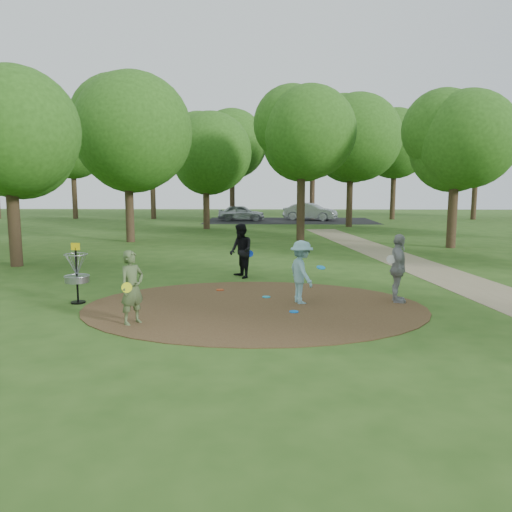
{
  "coord_description": "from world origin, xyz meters",
  "views": [
    {
      "loc": [
        0.39,
        -11.94,
        2.98
      ],
      "look_at": [
        0.0,
        1.2,
        1.1
      ],
      "focal_mm": 35.0,
      "sensor_mm": 36.0,
      "label": 1
    }
  ],
  "objects": [
    {
      "name": "disc_golf_basket",
      "position": [
        -4.5,
        0.3,
        0.87
      ],
      "size": [
        0.63,
        0.63,
        1.54
      ],
      "color": "black",
      "rests_on": "ground"
    },
    {
      "name": "dirt_clearing",
      "position": [
        0.0,
        0.0,
        0.01
      ],
      "size": [
        8.4,
        8.4,
        0.02
      ],
      "primitive_type": "cylinder",
      "color": "#47301C",
      "rests_on": "ground"
    },
    {
      "name": "car_left",
      "position": [
        -2.09,
        29.86,
        0.66
      ],
      "size": [
        3.88,
        1.57,
        1.32
      ],
      "primitive_type": "imported",
      "rotation": [
        0.0,
        0.0,
        1.57
      ],
      "color": "#B2B6BA",
      "rests_on": "ground"
    },
    {
      "name": "disc_ground_blue",
      "position": [
        0.94,
        -0.52,
        0.03
      ],
      "size": [
        0.22,
        0.22,
        0.02
      ],
      "primitive_type": "cylinder",
      "color": "blue",
      "rests_on": "dirt_clearing"
    },
    {
      "name": "player_waiting_with_disc",
      "position": [
        3.62,
        0.61,
        0.88
      ],
      "size": [
        0.61,
        1.08,
        1.76
      ],
      "color": "#97989A",
      "rests_on": "ground"
    },
    {
      "name": "footpath",
      "position": [
        6.5,
        2.0,
        0.01
      ],
      "size": [
        7.55,
        39.89,
        0.01
      ],
      "primitive_type": "cube",
      "rotation": [
        0.0,
        0.0,
        0.14
      ],
      "color": "#8C7A5B",
      "rests_on": "ground"
    },
    {
      "name": "parking_lot",
      "position": [
        2.0,
        30.0,
        0.0
      ],
      "size": [
        14.0,
        8.0,
        0.01
      ],
      "primitive_type": "cube",
      "color": "black",
      "rests_on": "ground"
    },
    {
      "name": "player_walking_with_disc",
      "position": [
        -0.56,
        3.92,
        0.88
      ],
      "size": [
        0.99,
        1.06,
        1.76
      ],
      "color": "black",
      "rests_on": "ground"
    },
    {
      "name": "tree_ring",
      "position": [
        2.46,
        8.44,
        5.21
      ],
      "size": [
        36.97,
        45.39,
        9.1
      ],
      "color": "#332316",
      "rests_on": "ground"
    },
    {
      "name": "car_right",
      "position": [
        3.73,
        30.44,
        0.73
      ],
      "size": [
        4.7,
        2.95,
        1.46
      ],
      "primitive_type": "imported",
      "rotation": [
        0.0,
        0.0,
        1.23
      ],
      "color": "#A1A4A8",
      "rests_on": "ground"
    },
    {
      "name": "disc_ground_red",
      "position": [
        -1.04,
        1.89,
        0.03
      ],
      "size": [
        0.22,
        0.22,
        0.02
      ],
      "primitive_type": "cylinder",
      "color": "#B43512",
      "rests_on": "dirt_clearing"
    },
    {
      "name": "player_observer_with_disc",
      "position": [
        -2.57,
        -1.58,
        0.8
      ],
      "size": [
        0.66,
        0.7,
        1.61
      ],
      "color": "#51653A",
      "rests_on": "ground"
    },
    {
      "name": "disc_ground_cyan",
      "position": [
        0.28,
        1.02,
        0.03
      ],
      "size": [
        0.22,
        0.22,
        0.02
      ],
      "primitive_type": "cylinder",
      "color": "#179ABF",
      "rests_on": "dirt_clearing"
    },
    {
      "name": "player_throwing_with_disc",
      "position": [
        1.17,
        0.42,
        0.8
      ],
      "size": [
        1.08,
        1.18,
        1.61
      ],
      "color": "#84B9C4",
      "rests_on": "ground"
    },
    {
      "name": "ground",
      "position": [
        0.0,
        0.0,
        0.0
      ],
      "size": [
        100.0,
        100.0,
        0.0
      ],
      "primitive_type": "plane",
      "color": "#2D5119",
      "rests_on": "ground"
    }
  ]
}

